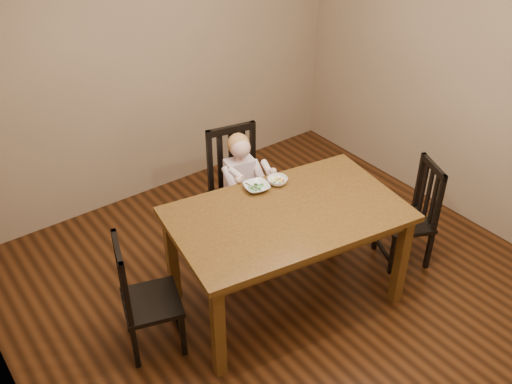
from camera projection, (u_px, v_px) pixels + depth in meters
room at (293, 145)px, 3.77m from camera, size 4.01×4.01×2.71m
dining_table at (287, 223)px, 4.08m from camera, size 1.79×1.24×0.83m
chair_child at (238, 190)px, 4.84m from camera, size 0.53×0.51×1.05m
chair_left at (144, 298)px, 3.85m from camera, size 0.48×0.50×0.93m
chair_right at (412, 215)px, 4.66m from camera, size 0.50×0.51×0.91m
toddler at (241, 180)px, 4.73m from camera, size 0.39×0.45×0.55m
bowl_peas at (257, 187)px, 4.26m from camera, size 0.22×0.22×0.05m
bowl_veg at (277, 181)px, 4.33m from camera, size 0.20×0.20×0.05m
fork at (253, 187)px, 4.21m from camera, size 0.07×0.10×0.04m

